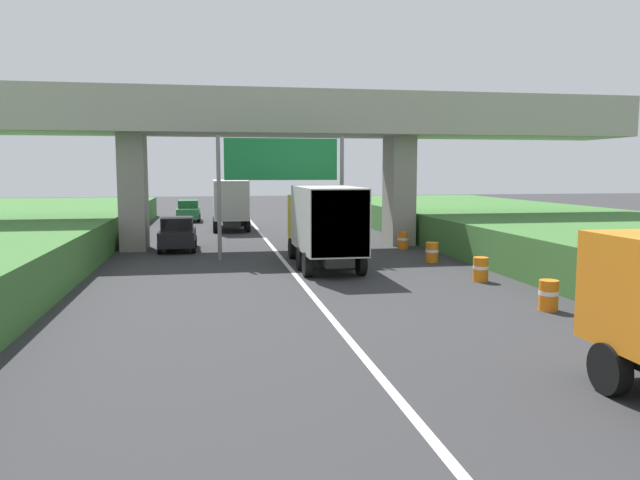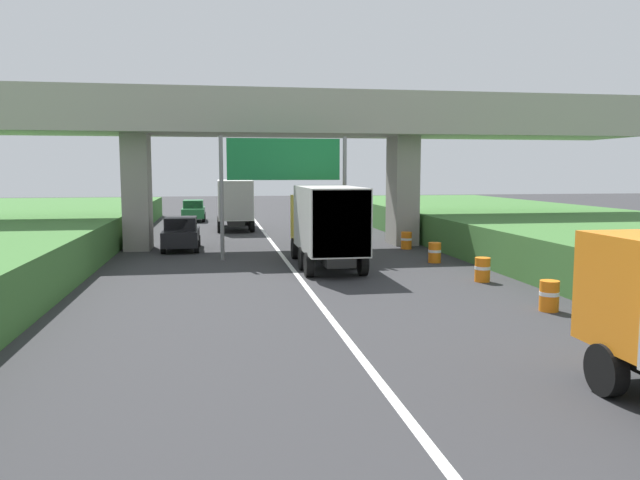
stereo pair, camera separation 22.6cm
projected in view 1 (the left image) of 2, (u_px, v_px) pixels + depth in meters
lane_centre_stripe at (287, 265)px, 26.94m from camera, size 0.20×92.61×0.01m
overpass_bridge at (271, 131)px, 32.68m from camera, size 40.00×4.80×8.16m
overhead_highway_sign at (281, 168)px, 28.26m from camera, size 5.88×0.18×5.66m
truck_yellow at (324, 222)px, 26.03m from camera, size 2.44×7.30×3.44m
truck_silver at (230, 202)px, 42.94m from camera, size 2.44×7.30×3.44m
car_black at (178, 234)px, 31.69m from camera, size 1.86×4.10×1.72m
car_green at (188, 211)px, 49.86m from camera, size 1.86×4.10×1.72m
construction_barrel_2 at (548, 295)px, 18.09m from camera, size 0.57×0.57×0.90m
construction_barrel_3 at (481, 269)px, 22.84m from camera, size 0.57×0.57×0.90m
construction_barrel_4 at (432, 252)px, 27.56m from camera, size 0.57×0.57×0.90m
construction_barrel_5 at (403, 240)px, 32.33m from camera, size 0.57×0.57×0.90m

